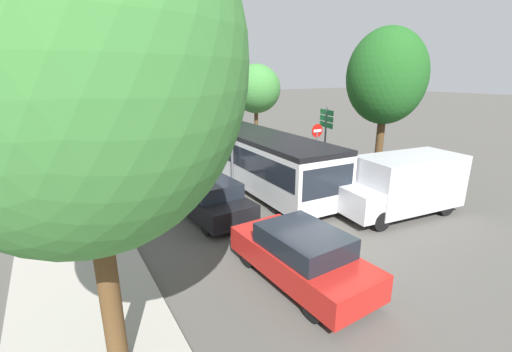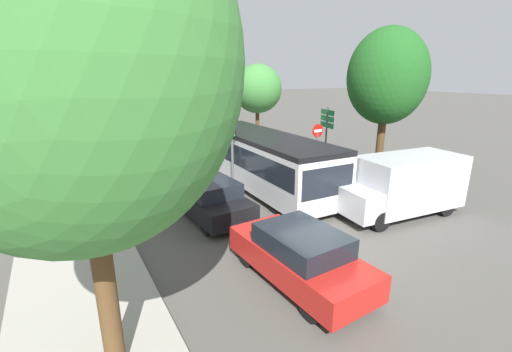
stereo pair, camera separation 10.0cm
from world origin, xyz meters
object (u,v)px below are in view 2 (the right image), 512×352
Objects in this scene: city_bus_rear at (117,120)px; tree_left_near at (77,72)px; white_van at (404,184)px; queued_car_black at (209,198)px; no_entry_sign at (317,142)px; queued_car_red at (300,255)px; tree_right_mid at (257,89)px; direction_sign_post at (327,126)px; traffic_light at (232,138)px; articulated_bus at (230,143)px; tree_right_near at (387,77)px; tree_left_mid at (75,89)px; queued_car_silver at (164,164)px.

city_bus_rear is 27.45m from tree_left_near.
white_van is 11.82m from tree_left_near.
no_entry_sign reaches higher than queued_car_black.
tree_left_near is (-10.87, -2.28, 4.06)m from white_van.
queued_car_red is (0.23, -26.13, -0.62)m from city_bus_rear.
no_entry_sign is (7.04, 2.13, 1.12)m from queued_car_black.
city_bus_rear is 13.28m from tree_right_mid.
direction_sign_post is at bearing -94.87° from tree_right_mid.
no_entry_sign is (4.90, -0.11, -0.62)m from traffic_light.
queued_car_red is (-3.45, -11.06, -0.74)m from articulated_bus.
tree_right_mid is (8.93, 11.44, 3.46)m from queued_car_black.
queued_car_red is 10.24m from tree_right_near.
tree_right_mid reaches higher than direction_sign_post.
tree_right_mid is at bearing 87.71° from tree_right_near.
tree_left_near is at bearing -54.85° from no_entry_sign.
traffic_light is at bearing -170.30° from city_bus_rear.
articulated_bus is at bearing -132.77° from tree_right_mid.
queued_car_black is 1.29× the size of traffic_light.
tree_right_near reaches higher than traffic_light.
articulated_bus is 8.87m from tree_right_near.
tree_right_near is (1.87, 2.84, 3.91)m from white_van.
tree_left_mid is at bearing -32.01° from white_van.
tree_left_near reaches higher than tree_right_mid.
queued_car_silver is 11.73m from tree_right_near.
city_bus_rear is 1.34× the size of tree_left_near.
tree_right_near is at bearing -23.59° from tree_left_mid.
queued_car_red is 0.67× the size of tree_left_mid.
queued_car_silver is at bearing -146.49° from traffic_light.
queued_car_silver is at bearing 140.77° from tree_right_near.
tree_right_mid reaches higher than queued_car_red.
queued_car_red is at bearing -42.52° from no_entry_sign.
tree_right_near is at bearing -116.93° from white_van.
direction_sign_post is at bearing 99.87° from traffic_light.
white_van is (6.57, -3.57, 0.48)m from queued_car_black.
tree_right_mid reaches higher than articulated_bus.
direction_sign_post is at bearing -115.05° from queued_car_silver.
city_bus_rear reaches higher than white_van.
white_van reaches higher than queued_car_black.
direction_sign_post is at bearing 56.77° from articulated_bus.
tree_right_near is (4.65, -6.61, 3.66)m from articulated_bus.
queued_car_black is 0.84× the size of white_van.
queued_car_black is 0.53× the size of tree_left_near.
queued_car_black is 1.55× the size of no_entry_sign.
tree_right_near is at bearing 21.94° from tree_left_near.
direction_sign_post reaches higher than city_bus_rear.
tree_right_mid is at bearing 52.59° from tree_left_near.
tree_left_near is at bearing -33.34° from traffic_light.
city_bus_rear reaches higher than queued_car_silver.
white_van is at bearing -120.94° from queued_car_black.
tree_left_mid reaches higher than queued_car_red.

